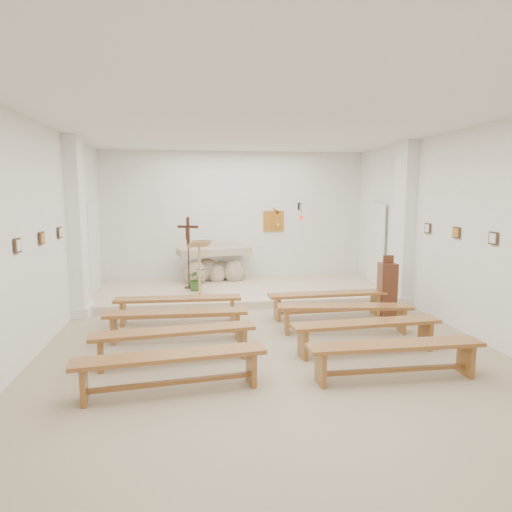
{
  "coord_description": "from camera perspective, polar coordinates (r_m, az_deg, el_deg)",
  "views": [
    {
      "loc": [
        -1.15,
        -7.24,
        2.43
      ],
      "look_at": [
        0.09,
        1.6,
        1.17
      ],
      "focal_mm": 32.0,
      "sensor_mm": 36.0,
      "label": 1
    }
  ],
  "objects": [
    {
      "name": "bench_right_fourth",
      "position": [
        6.31,
        17.04,
        -11.41
      ],
      "size": [
        2.32,
        0.39,
        0.49
      ],
      "rotation": [
        0.0,
        0.0,
        0.01
      ],
      "color": "olive",
      "rests_on": "ground"
    },
    {
      "name": "bench_right_third",
      "position": [
        7.19,
        13.62,
        -8.89
      ],
      "size": [
        2.34,
        0.53,
        0.49
      ],
      "rotation": [
        0.0,
        0.0,
        0.07
      ],
      "color": "olive",
      "rests_on": "ground"
    },
    {
      "name": "station_frame_left_mid",
      "position": [
        7.83,
        -25.22,
        2.04
      ],
      "size": [
        0.03,
        0.2,
        0.2
      ],
      "primitive_type": "cube",
      "color": "#3E2B1B",
      "rests_on": "wall_left"
    },
    {
      "name": "lectern",
      "position": [
        10.01,
        -7.05,
        -1.49
      ],
      "size": [
        0.55,
        0.5,
        1.3
      ],
      "rotation": [
        0.0,
        0.0,
        0.3
      ],
      "color": "tan",
      "rests_on": "sanctuary_platform"
    },
    {
      "name": "bench_left_third",
      "position": [
        6.71,
        -10.19,
        -10.01
      ],
      "size": [
        2.35,
        0.67,
        0.49
      ],
      "rotation": [
        0.0,
        0.0,
        0.13
      ],
      "color": "olive",
      "rests_on": "ground"
    },
    {
      "name": "station_frame_right_front",
      "position": [
        7.96,
        27.54,
        1.98
      ],
      "size": [
        0.03,
        0.2,
        0.2
      ],
      "primitive_type": "cube",
      "color": "#3E2B1B",
      "rests_on": "wall_right"
    },
    {
      "name": "station_frame_left_rear",
      "position": [
        8.78,
        -23.31,
        2.71
      ],
      "size": [
        0.03,
        0.2,
        0.2
      ],
      "primitive_type": "cube",
      "color": "#3E2B1B",
      "rests_on": "wall_left"
    },
    {
      "name": "sanctuary_lamp",
      "position": [
        12.31,
        5.65,
        5.06
      ],
      "size": [
        0.11,
        0.36,
        0.44
      ],
      "color": "black",
      "rests_on": "wall_back"
    },
    {
      "name": "ground",
      "position": [
        7.73,
        0.99,
        -10.33
      ],
      "size": [
        7.0,
        10.0,
        0.0
      ],
      "primitive_type": "cube",
      "color": "tan",
      "rests_on": "ground"
    },
    {
      "name": "altar",
      "position": [
        11.81,
        -5.34,
        -1.38
      ],
      "size": [
        1.96,
        1.12,
        0.95
      ],
      "rotation": [
        0.0,
        0.0,
        0.23
      ],
      "color": "beige",
      "rests_on": "sanctuary_platform"
    },
    {
      "name": "pilaster_right",
      "position": [
        10.31,
        18.05,
        3.82
      ],
      "size": [
        0.26,
        0.55,
        3.5
      ],
      "primitive_type": "cube",
      "color": "white",
      "rests_on": "ground"
    },
    {
      "name": "station_frame_right_rear",
      "position": [
        9.65,
        20.66,
        3.27
      ],
      "size": [
        0.03,
        0.2,
        0.2
      ],
      "primitive_type": "cube",
      "color": "#3E2B1B",
      "rests_on": "wall_right"
    },
    {
      "name": "ceiling",
      "position": [
        7.41,
        1.06,
        16.23
      ],
      "size": [
        7.0,
        10.0,
        0.02
      ],
      "primitive_type": "cube",
      "color": "silver",
      "rests_on": "wall_back"
    },
    {
      "name": "potted_plant",
      "position": [
        10.74,
        -7.44,
        -2.85
      ],
      "size": [
        0.53,
        0.47,
        0.55
      ],
      "primitive_type": "imported",
      "rotation": [
        0.0,
        0.0,
        0.1
      ],
      "color": "#355B24",
      "rests_on": "sanctuary_platform"
    },
    {
      "name": "station_frame_left_front",
      "position": [
        6.88,
        -27.64,
        1.18
      ],
      "size": [
        0.03,
        0.2,
        0.2
      ],
      "primitive_type": "cube",
      "color": "#3E2B1B",
      "rests_on": "wall_left"
    },
    {
      "name": "crucifix_stand",
      "position": [
        10.92,
        -8.46,
        1.08
      ],
      "size": [
        0.5,
        0.22,
        1.7
      ],
      "rotation": [
        0.0,
        0.0,
        -0.35
      ],
      "color": "#3B1E12",
      "rests_on": "sanctuary_platform"
    },
    {
      "name": "radiator_left",
      "position": [
        10.43,
        -20.51,
        -4.47
      ],
      "size": [
        0.1,
        0.85,
        0.52
      ],
      "primitive_type": "cube",
      "color": "silver",
      "rests_on": "ground"
    },
    {
      "name": "wall_left",
      "position": [
        7.64,
        -25.81,
        2.1
      ],
      "size": [
        0.02,
        10.0,
        3.5
      ],
      "primitive_type": "cube",
      "color": "white",
      "rests_on": "ground"
    },
    {
      "name": "bench_left_front",
      "position": [
        8.65,
        -9.71,
        -5.91
      ],
      "size": [
        2.33,
        0.42,
        0.49
      ],
      "rotation": [
        0.0,
        0.0,
        -0.02
      ],
      "color": "olive",
      "rests_on": "ground"
    },
    {
      "name": "bench_left_second",
      "position": [
        7.67,
        -9.92,
        -7.7
      ],
      "size": [
        2.33,
        0.41,
        0.49
      ],
      "rotation": [
        0.0,
        0.0,
        -0.02
      ],
      "color": "olive",
      "rests_on": "ground"
    },
    {
      "name": "station_frame_right_mid",
      "position": [
        8.79,
        23.77,
        2.69
      ],
      "size": [
        0.03,
        0.2,
        0.2
      ],
      "primitive_type": "cube",
      "color": "#3E2B1B",
      "rests_on": "wall_right"
    },
    {
      "name": "wall_back",
      "position": [
        12.31,
        -2.64,
        4.82
      ],
      "size": [
        7.0,
        0.02,
        3.5
      ],
      "primitive_type": "cube",
      "color": "white",
      "rests_on": "ground"
    },
    {
      "name": "radiator_right",
      "position": [
        11.16,
        16.43,
        -3.5
      ],
      "size": [
        0.1,
        0.85,
        0.52
      ],
      "primitive_type": "cube",
      "color": "silver",
      "rests_on": "ground"
    },
    {
      "name": "sanctuary_platform",
      "position": [
        11.06,
        -1.86,
        -4.31
      ],
      "size": [
        6.98,
        3.0,
        0.15
      ],
      "primitive_type": "cube",
      "color": "beige",
      "rests_on": "ground"
    },
    {
      "name": "donation_pedestal",
      "position": [
        9.44,
        16.07,
        -3.93
      ],
      "size": [
        0.34,
        0.34,
        1.2
      ],
      "rotation": [
        0.0,
        0.0,
        -0.07
      ],
      "color": "#512917",
      "rests_on": "ground"
    },
    {
      "name": "bench_right_front",
      "position": [
        9.02,
        8.91,
        -5.31
      ],
      "size": [
        2.34,
        0.47,
        0.49
      ],
      "rotation": [
        0.0,
        0.0,
        0.04
      ],
      "color": "olive",
      "rests_on": "ground"
    },
    {
      "name": "bench_left_fourth",
      "position": [
        5.76,
        -10.56,
        -13.08
      ],
      "size": [
        2.35,
        0.66,
        0.49
      ],
      "rotation": [
        0.0,
        0.0,
        0.13
      ],
      "color": "olive",
      "rests_on": "ground"
    },
    {
      "name": "pilaster_left",
      "position": [
        9.53,
        -21.49,
        3.35
      ],
      "size": [
        0.26,
        0.55,
        3.5
      ],
      "primitive_type": "cube",
      "color": "white",
      "rests_on": "ground"
    },
    {
      "name": "wall_right",
      "position": [
        8.63,
        24.59,
        2.76
      ],
      "size": [
        0.02,
        10.0,
        3.5
      ],
      "primitive_type": "cube",
      "color": "white",
      "rests_on": "ground"
    },
    {
      "name": "bench_right_second",
      "position": [
        8.09,
        10.99,
        -6.91
      ],
      "size": [
        2.35,
        0.65,
        0.49
      ],
      "rotation": [
        0.0,
        0.0,
        -0.12
      ],
      "color": "olive",
      "rests_on": "ground"
    },
    {
      "name": "gold_wall_relief",
      "position": [
        12.43,
        2.21,
        4.39
      ],
      "size": [
        0.55,
        0.04,
        0.55
      ],
      "primitive_type": "cube",
      "color": "orange",
      "rests_on": "wall_back"
    }
  ]
}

